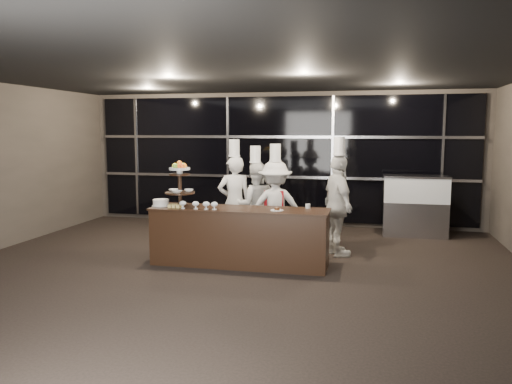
% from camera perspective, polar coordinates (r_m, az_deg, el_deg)
% --- Properties ---
extents(room, '(10.00, 10.00, 10.00)m').
position_cam_1_polar(room, '(6.55, -5.06, 1.34)').
color(room, black).
rests_on(room, ground).
extents(window_wall, '(8.60, 0.10, 2.80)m').
position_cam_1_polar(window_wall, '(11.34, 2.66, 3.80)').
color(window_wall, black).
rests_on(window_wall, ground).
extents(buffet_counter, '(2.84, 0.74, 0.92)m').
position_cam_1_polar(buffet_counter, '(8.00, -1.88, -5.09)').
color(buffet_counter, black).
rests_on(buffet_counter, ground).
extents(display_stand, '(0.48, 0.48, 0.74)m').
position_cam_1_polar(display_stand, '(8.17, -8.71, 1.29)').
color(display_stand, black).
rests_on(display_stand, buffet_counter).
extents(compotes, '(0.63, 0.11, 0.12)m').
position_cam_1_polar(compotes, '(7.87, -6.46, -1.37)').
color(compotes, silver).
rests_on(compotes, buffet_counter).
extents(layer_cake, '(0.30, 0.30, 0.11)m').
position_cam_1_polar(layer_cake, '(8.29, -10.81, -1.21)').
color(layer_cake, white).
rests_on(layer_cake, buffet_counter).
extents(pastry_squares, '(0.20, 0.13, 0.05)m').
position_cam_1_polar(pastry_squares, '(8.08, -9.26, -1.58)').
color(pastry_squares, '#E7CC71').
rests_on(pastry_squares, buffet_counter).
extents(small_plate, '(0.20, 0.20, 0.05)m').
position_cam_1_polar(small_plate, '(7.68, 2.41, -2.04)').
color(small_plate, white).
rests_on(small_plate, buffet_counter).
extents(chef_cup, '(0.08, 0.08, 0.07)m').
position_cam_1_polar(chef_cup, '(7.96, 5.96, -1.61)').
color(chef_cup, white).
rests_on(chef_cup, buffet_counter).
extents(display_case, '(1.28, 0.56, 1.24)m').
position_cam_1_polar(display_case, '(10.64, 17.75, -1.17)').
color(display_case, '#A5A5AA').
rests_on(display_case, ground).
extents(chef_a, '(0.72, 0.61, 1.99)m').
position_cam_1_polar(chef_a, '(9.11, -2.46, -1.00)').
color(chef_a, silver).
rests_on(chef_a, ground).
extents(chef_b, '(0.92, 0.82, 1.87)m').
position_cam_1_polar(chef_b, '(9.11, -0.07, -1.44)').
color(chef_b, white).
rests_on(chef_b, ground).
extents(chef_c, '(1.18, 0.91, 1.92)m').
position_cam_1_polar(chef_c, '(8.79, 2.19, -1.64)').
color(chef_c, silver).
rests_on(chef_c, ground).
extents(chef_d, '(0.82, 1.10, 2.04)m').
position_cam_1_polar(chef_d, '(8.63, 9.36, -1.45)').
color(chef_d, silver).
rests_on(chef_d, ground).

